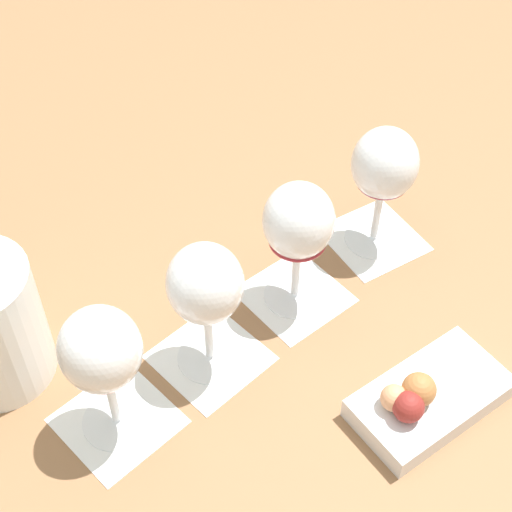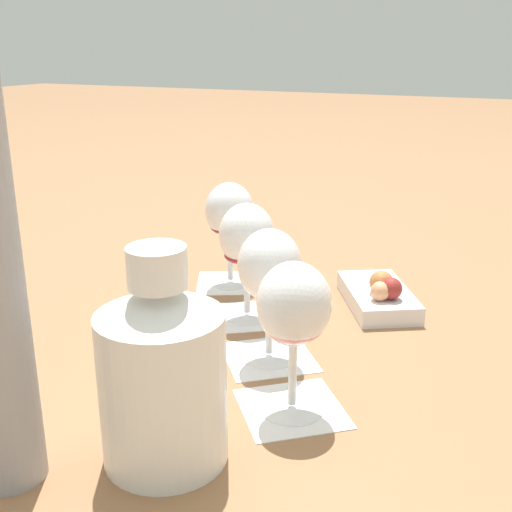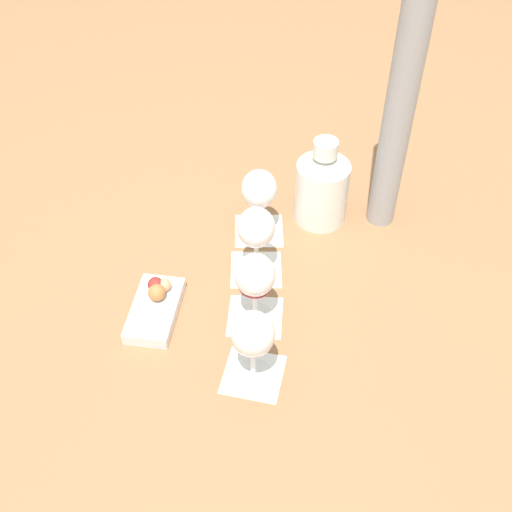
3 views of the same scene
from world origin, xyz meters
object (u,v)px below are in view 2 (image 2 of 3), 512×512
(wine_glass_1, at_px, (269,272))
(wine_glass_3, at_px, (230,216))
(ceramic_vase, at_px, (162,371))
(snack_dish, at_px, (379,295))
(wine_glass_0, at_px, (294,312))
(wine_glass_2, at_px, (247,241))

(wine_glass_1, relative_size, wine_glass_3, 1.00)
(ceramic_vase, distance_m, snack_dish, 0.45)
(wine_glass_0, distance_m, snack_dish, 0.33)
(wine_glass_0, relative_size, wine_glass_3, 1.00)
(wine_glass_1, bearing_deg, snack_dish, -111.19)
(wine_glass_0, bearing_deg, wine_glass_3, -53.24)
(ceramic_vase, bearing_deg, snack_dish, -101.85)
(wine_glass_2, height_order, ceramic_vase, ceramic_vase)
(wine_glass_3, distance_m, snack_dish, 0.26)
(wine_glass_0, bearing_deg, wine_glass_1, -54.54)
(wine_glass_3, bearing_deg, ceramic_vase, 109.31)
(wine_glass_1, relative_size, ceramic_vase, 0.79)
(snack_dish, bearing_deg, wine_glass_1, 68.81)
(wine_glass_0, height_order, ceramic_vase, ceramic_vase)
(wine_glass_1, relative_size, wine_glass_2, 1.00)
(wine_glass_2, relative_size, snack_dish, 0.89)
(wine_glass_1, height_order, wine_glass_3, same)
(wine_glass_0, bearing_deg, ceramic_vase, 58.03)
(wine_glass_1, xyz_separation_m, ceramic_vase, (0.01, 0.22, -0.02))
(wine_glass_2, distance_m, snack_dish, 0.22)
(wine_glass_3, bearing_deg, wine_glass_0, 126.76)
(wine_glass_1, bearing_deg, wine_glass_3, -52.66)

